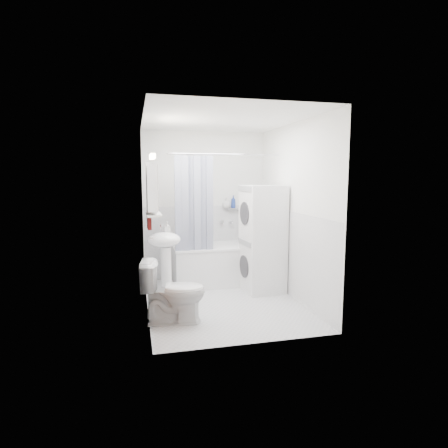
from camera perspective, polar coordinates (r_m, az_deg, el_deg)
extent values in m
plane|color=silver|center=(5.15, -0.13, -11.79)|extent=(2.60, 2.60, 0.00)
plane|color=white|center=(6.16, -2.95, 2.78)|extent=(2.00, 0.00, 2.00)
plane|color=white|center=(3.65, 4.63, -0.37)|extent=(2.00, 0.00, 2.00)
plane|color=white|center=(4.76, -11.92, 1.29)|extent=(0.00, 2.60, 2.60)
plane|color=white|center=(5.22, 10.62, 1.84)|extent=(0.00, 2.60, 2.60)
plane|color=white|center=(4.92, -0.13, 15.66)|extent=(2.60, 2.60, 0.00)
plane|color=white|center=(6.22, -2.89, -2.74)|extent=(1.98, 0.00, 1.98)
plane|color=white|center=(4.86, -11.59, -5.75)|extent=(0.00, 2.58, 2.58)
plane|color=white|center=(5.30, 10.35, -4.63)|extent=(0.00, 2.58, 2.58)
plane|color=brown|center=(3.92, -11.15, -2.92)|extent=(0.00, 2.00, 2.00)
cylinder|color=silver|center=(4.24, -10.94, -2.13)|extent=(0.04, 0.04, 0.04)
cube|color=white|center=(5.98, -0.07, -6.19)|extent=(1.58, 0.74, 0.58)
cube|color=white|center=(5.92, -0.07, -3.32)|extent=(1.60, 0.76, 0.03)
cube|color=silver|center=(5.94, -0.07, -4.41)|extent=(1.40, 0.56, 0.20)
cylinder|color=silver|center=(6.23, 1.01, 0.34)|extent=(0.04, 0.12, 0.04)
cylinder|color=silver|center=(5.52, 0.72, 10.58)|extent=(1.78, 0.02, 0.02)
cube|color=#141D47|center=(5.39, -6.95, 2.62)|extent=(0.10, 0.02, 1.45)
cube|color=#141D47|center=(5.40, -6.00, 2.64)|extent=(0.10, 0.02, 1.45)
cube|color=#141D47|center=(5.41, -5.05, 2.67)|extent=(0.10, 0.02, 1.45)
cube|color=#141D47|center=(5.43, -4.11, 2.69)|extent=(0.10, 0.02, 1.45)
cube|color=#141D47|center=(5.44, -3.18, 2.71)|extent=(0.10, 0.02, 1.45)
cube|color=#141D47|center=(5.46, -2.25, 2.73)|extent=(0.10, 0.02, 1.45)
ellipsoid|color=white|center=(5.01, -9.13, -2.39)|extent=(0.44, 0.37, 0.20)
cylinder|color=white|center=(5.11, -8.80, -7.64)|extent=(0.14, 0.14, 0.75)
cylinder|color=silver|center=(5.13, -9.51, -0.82)|extent=(0.03, 0.03, 0.14)
cylinder|color=silver|center=(5.08, -9.49, -0.21)|extent=(0.02, 0.10, 0.02)
cube|color=white|center=(4.84, -11.00, 5.57)|extent=(0.12, 0.50, 0.60)
cube|color=white|center=(4.84, -10.22, 5.59)|extent=(0.01, 0.47, 0.57)
cube|color=#FFEABF|center=(4.85, -10.87, 10.07)|extent=(0.06, 0.45, 0.06)
cube|color=silver|center=(4.86, -10.66, 1.45)|extent=(0.18, 0.54, 0.02)
cube|color=silver|center=(6.21, 1.49, 2.36)|extent=(0.22, 0.06, 0.02)
cube|color=#54160D|center=(5.10, -11.41, 3.46)|extent=(0.05, 0.32, 0.75)
cube|color=#54160D|center=(5.09, -11.17, 7.32)|extent=(0.03, 0.28, 0.08)
cylinder|color=silver|center=(5.09, -11.63, 7.76)|extent=(0.02, 0.04, 0.02)
cube|color=white|center=(5.56, 5.86, -6.21)|extent=(0.59, 0.59, 0.78)
cylinder|color=#2D2D33|center=(5.48, 3.09, -6.47)|extent=(0.05, 0.33, 0.33)
cube|color=gray|center=(5.41, 3.12, -2.87)|extent=(0.05, 0.49, 0.08)
cube|color=white|center=(5.43, 5.97, 1.79)|extent=(0.59, 0.59, 0.78)
cylinder|color=#2D2D33|center=(5.35, 3.14, 1.64)|extent=(0.05, 0.33, 0.33)
cube|color=gray|center=(5.33, 3.18, 5.39)|extent=(0.05, 0.49, 0.08)
imported|color=white|center=(4.42, -7.71, -10.24)|extent=(0.78, 0.51, 0.72)
imported|color=gray|center=(5.06, -8.65, -1.15)|extent=(0.08, 0.17, 0.08)
imported|color=gray|center=(4.71, -10.58, 1.85)|extent=(0.07, 0.18, 0.07)
imported|color=gray|center=(4.98, -10.75, 2.31)|extent=(0.10, 0.09, 0.10)
imported|color=gray|center=(6.17, 0.35, 3.04)|extent=(0.13, 0.17, 0.13)
imported|color=navy|center=(6.20, 1.43, 2.83)|extent=(0.08, 0.21, 0.08)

